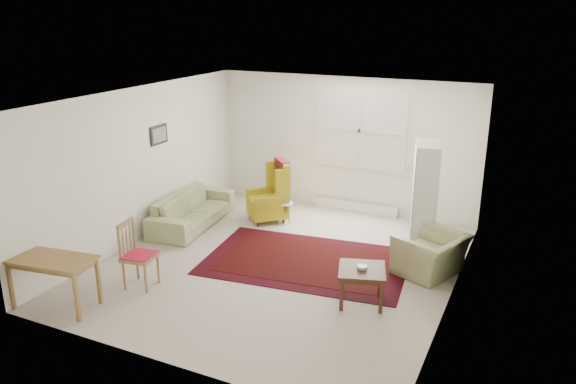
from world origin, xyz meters
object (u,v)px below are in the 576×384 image
at_px(sofa, 192,203).
at_px(stool, 285,213).
at_px(wingback_chair, 267,191).
at_px(cabinet, 425,198).
at_px(desk, 55,283).
at_px(armchair, 431,250).
at_px(desk_chair, 140,255).
at_px(coffee_table, 361,285).

distance_m(sofa, stool, 1.64).
relative_size(wingback_chair, cabinet, 0.65).
bearing_deg(desk, armchair, 35.98).
relative_size(stool, desk, 0.36).
distance_m(cabinet, desk_chair, 4.35).
relative_size(armchair, coffee_table, 1.56).
distance_m(sofa, armchair, 4.20).
bearing_deg(wingback_chair, desk, -58.68).
height_order(sofa, cabinet, cabinet).
bearing_deg(armchair, desk_chair, -36.87).
relative_size(sofa, wingback_chair, 1.77).
relative_size(wingback_chair, coffee_table, 1.88).
height_order(cabinet, desk, cabinet).
bearing_deg(armchair, stool, -85.90).
distance_m(wingback_chair, coffee_table, 3.28).
bearing_deg(desk, stool, 70.70).
relative_size(coffee_table, desk_chair, 0.63).
bearing_deg(sofa, cabinet, -86.64).
distance_m(armchair, coffee_table, 1.39).
bearing_deg(coffee_table, desk, -153.16).
height_order(wingback_chair, coffee_table, wingback_chair).
distance_m(sofa, desk, 3.15).
height_order(wingback_chair, desk_chair, wingback_chair).
bearing_deg(desk_chair, armchair, -67.00).
xyz_separation_m(stool, cabinet, (2.46, -0.09, 0.67)).
bearing_deg(desk, desk_chair, 55.59).
bearing_deg(cabinet, sofa, 175.94).
distance_m(stool, desk, 4.15).
xyz_separation_m(armchair, desk, (-4.13, -3.00, -0.02)).
bearing_deg(coffee_table, stool, 134.85).
xyz_separation_m(armchair, wingback_chair, (-3.11, 0.89, 0.20)).
bearing_deg(cabinet, armchair, -83.70).
height_order(armchair, stool, armchair).
xyz_separation_m(wingback_chair, coffee_table, (2.48, -2.12, -0.31)).
relative_size(sofa, stool, 5.03).
relative_size(sofa, desk_chair, 2.10).
relative_size(desk, desk_chair, 1.15).
relative_size(stool, cabinet, 0.23).
bearing_deg(desk, coffee_table, 26.84).
distance_m(cabinet, desk, 5.44).
distance_m(coffee_table, stool, 3.02).
bearing_deg(wingback_chair, coffee_table, 5.44).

